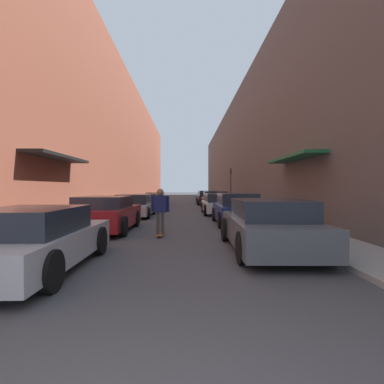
# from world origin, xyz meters

# --- Properties ---
(ground) EXTENTS (146.15, 146.15, 0.00)m
(ground) POSITION_xyz_m (0.00, 26.57, 0.00)
(ground) COLOR #424244
(curb_strip_left) EXTENTS (1.80, 66.43, 0.12)m
(curb_strip_left) POSITION_xyz_m (-4.47, 33.22, 0.06)
(curb_strip_left) COLOR gray
(curb_strip_left) RESTS_ON ground
(curb_strip_right) EXTENTS (1.80, 66.43, 0.12)m
(curb_strip_right) POSITION_xyz_m (4.47, 33.22, 0.06)
(curb_strip_right) COLOR gray
(curb_strip_right) RESTS_ON ground
(building_row_left) EXTENTS (4.90, 66.43, 13.16)m
(building_row_left) POSITION_xyz_m (-7.37, 33.21, 6.58)
(building_row_left) COLOR brown
(building_row_left) RESTS_ON ground
(building_row_right) EXTENTS (4.90, 66.43, 11.04)m
(building_row_right) POSITION_xyz_m (7.37, 33.21, 5.52)
(building_row_right) COLOR #564C47
(building_row_right) RESTS_ON ground
(parked_car_left_0) EXTENTS (1.95, 4.29, 1.25)m
(parked_car_left_0) POSITION_xyz_m (-2.60, 4.93, 0.61)
(parked_car_left_0) COLOR #B7B7BC
(parked_car_left_0) RESTS_ON ground
(parked_car_left_1) EXTENTS (2.05, 4.21, 1.31)m
(parked_car_left_1) POSITION_xyz_m (-2.63, 10.22, 0.64)
(parked_car_left_1) COLOR maroon
(parked_car_left_1) RESTS_ON ground
(parked_car_left_2) EXTENTS (2.01, 4.26, 1.25)m
(parked_car_left_2) POSITION_xyz_m (-2.51, 15.82, 0.60)
(parked_car_left_2) COLOR #B7B7BC
(parked_car_left_2) RESTS_ON ground
(parked_car_left_3) EXTENTS (2.07, 4.26, 1.17)m
(parked_car_left_3) POSITION_xyz_m (-2.50, 20.97, 0.58)
(parked_car_left_3) COLOR silver
(parked_car_left_3) RESTS_ON ground
(parked_car_left_4) EXTENTS (1.86, 4.55, 1.17)m
(parked_car_left_4) POSITION_xyz_m (-2.45, 26.82, 0.58)
(parked_car_left_4) COLOR black
(parked_car_left_4) RESTS_ON ground
(parked_car_right_0) EXTENTS (2.04, 4.56, 1.34)m
(parked_car_right_0) POSITION_xyz_m (2.51, 6.64, 0.65)
(parked_car_right_0) COLOR #515459
(parked_car_right_0) RESTS_ON ground
(parked_car_right_1) EXTENTS (1.87, 4.23, 1.38)m
(parked_car_right_1) POSITION_xyz_m (2.60, 12.15, 0.66)
(parked_car_right_1) COLOR navy
(parked_car_right_1) RESTS_ON ground
(parked_car_right_2) EXTENTS (2.02, 4.07, 1.27)m
(parked_car_right_2) POSITION_xyz_m (2.41, 17.20, 0.61)
(parked_car_right_2) COLOR silver
(parked_car_right_2) RESTS_ON ground
(parked_car_right_3) EXTENTS (2.06, 3.92, 1.34)m
(parked_car_right_3) POSITION_xyz_m (2.61, 22.14, 0.65)
(parked_car_right_3) COLOR maroon
(parked_car_right_3) RESTS_ON ground
(parked_car_right_4) EXTENTS (2.01, 4.30, 1.33)m
(parked_car_right_4) POSITION_xyz_m (2.41, 27.43, 0.64)
(parked_car_right_4) COLOR #232326
(parked_car_right_4) RESTS_ON ground
(parked_car_right_5) EXTENTS (1.98, 4.70, 1.17)m
(parked_car_right_5) POSITION_xyz_m (2.54, 33.44, 0.57)
(parked_car_right_5) COLOR navy
(parked_car_right_5) RESTS_ON ground
(skateboarder) EXTENTS (0.61, 0.78, 1.60)m
(skateboarder) POSITION_xyz_m (-0.48, 8.99, 0.98)
(skateboarder) COLOR brown
(skateboarder) RESTS_ON ground
(traffic_light) EXTENTS (0.16, 0.22, 3.22)m
(traffic_light) POSITION_xyz_m (4.37, 25.66, 2.13)
(traffic_light) COLOR #2D2D2D
(traffic_light) RESTS_ON curb_strip_right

